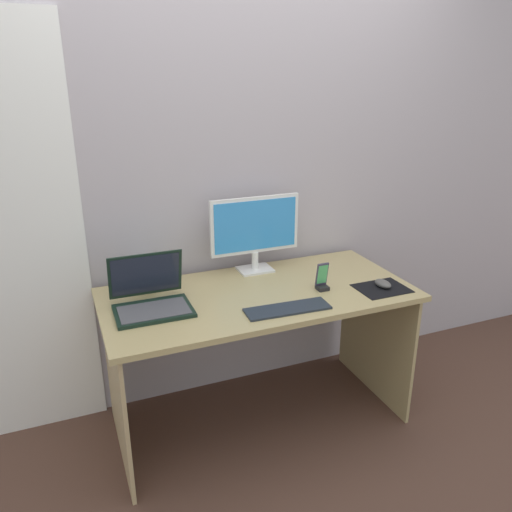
% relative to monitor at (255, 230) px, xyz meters
% --- Properties ---
extents(ground_plane, '(8.00, 8.00, 0.00)m').
position_rel_monitor_xyz_m(ground_plane, '(-0.09, -0.27, -0.97)').
color(ground_plane, '#4C3228').
extents(wall_back, '(6.00, 0.04, 2.50)m').
position_rel_monitor_xyz_m(wall_back, '(-0.09, 0.15, 0.28)').
color(wall_back, '#AAA2A9').
rests_on(wall_back, ground_plane).
extents(desk, '(1.51, 0.72, 0.74)m').
position_rel_monitor_xyz_m(desk, '(-0.09, -0.27, -0.38)').
color(desk, tan).
rests_on(desk, ground_plane).
extents(monitor, '(0.49, 0.14, 0.41)m').
position_rel_monitor_xyz_m(monitor, '(0.00, 0.00, 0.00)').
color(monitor, silver).
rests_on(monitor, desk).
extents(laptop, '(0.34, 0.31, 0.24)m').
position_rel_monitor_xyz_m(laptop, '(-0.61, -0.25, -0.18)').
color(laptop, black).
rests_on(laptop, desk).
extents(fishbowl, '(0.17, 0.17, 0.17)m').
position_rel_monitor_xyz_m(fishbowl, '(-0.60, -0.01, -0.15)').
color(fishbowl, silver).
rests_on(fishbowl, desk).
extents(keyboard_external, '(0.40, 0.14, 0.01)m').
position_rel_monitor_xyz_m(keyboard_external, '(-0.04, -0.50, -0.22)').
color(keyboard_external, '#202730').
rests_on(keyboard_external, desk).
extents(mousepad, '(0.25, 0.20, 0.00)m').
position_rel_monitor_xyz_m(mousepad, '(0.49, -0.46, -0.23)').
color(mousepad, black).
rests_on(mousepad, desk).
extents(mouse, '(0.07, 0.11, 0.04)m').
position_rel_monitor_xyz_m(mouse, '(0.51, -0.45, -0.21)').
color(mouse, '#4E4B48').
rests_on(mouse, mousepad).
extents(phone_in_dock, '(0.06, 0.05, 0.14)m').
position_rel_monitor_xyz_m(phone_in_dock, '(0.21, -0.36, -0.18)').
color(phone_in_dock, black).
rests_on(phone_in_dock, desk).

